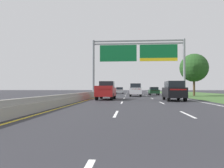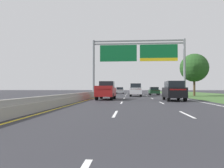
{
  "view_description": "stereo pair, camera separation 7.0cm",
  "coord_description": "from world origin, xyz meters",
  "px_view_note": "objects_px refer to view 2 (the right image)",
  "views": [
    {
      "loc": [
        -1.15,
        -1.17,
        1.37
      ],
      "look_at": [
        -3.3,
        26.23,
        1.88
      ],
      "focal_mm": 35.31,
      "sensor_mm": 36.0,
      "label": 1
    },
    {
      "loc": [
        -1.07,
        -1.17,
        1.37
      ],
      "look_at": [
        -3.3,
        26.23,
        1.88
      ],
      "focal_mm": 35.31,
      "sensor_mm": 36.0,
      "label": 2
    }
  ],
  "objects_px": {
    "overhead_sign_gantry": "(138,56)",
    "pickup_truck_red": "(106,91)",
    "car_white_centre_lane_suv": "(136,90)",
    "car_darkgreen_right_lane_sedan": "(154,91)",
    "car_silver_left_lane_sedan": "(120,90)",
    "car_black_right_lane_suv": "(174,91)",
    "car_grey_centre_lane_sedan": "(134,91)",
    "roadside_tree_mid": "(194,68)"
  },
  "relations": [
    {
      "from": "car_grey_centre_lane_sedan",
      "to": "car_white_centre_lane_suv",
      "type": "bearing_deg",
      "value": -179.97
    },
    {
      "from": "car_black_right_lane_suv",
      "to": "roadside_tree_mid",
      "type": "bearing_deg",
      "value": -22.47
    },
    {
      "from": "pickup_truck_red",
      "to": "car_silver_left_lane_sedan",
      "type": "height_order",
      "value": "pickup_truck_red"
    },
    {
      "from": "car_silver_left_lane_sedan",
      "to": "car_black_right_lane_suv",
      "type": "height_order",
      "value": "car_black_right_lane_suv"
    },
    {
      "from": "car_silver_left_lane_sedan",
      "to": "car_grey_centre_lane_sedan",
      "type": "relative_size",
      "value": 1.01
    },
    {
      "from": "car_silver_left_lane_sedan",
      "to": "roadside_tree_mid",
      "type": "relative_size",
      "value": 0.6
    },
    {
      "from": "car_grey_centre_lane_sedan",
      "to": "car_black_right_lane_suv",
      "type": "bearing_deg",
      "value": -170.95
    },
    {
      "from": "overhead_sign_gantry",
      "to": "pickup_truck_red",
      "type": "xyz_separation_m",
      "value": [
        -4.21,
        -9.53,
        -5.55
      ]
    },
    {
      "from": "car_silver_left_lane_sedan",
      "to": "car_white_centre_lane_suv",
      "type": "relative_size",
      "value": 0.94
    },
    {
      "from": "car_darkgreen_right_lane_sedan",
      "to": "car_black_right_lane_suv",
      "type": "bearing_deg",
      "value": -179.79
    },
    {
      "from": "overhead_sign_gantry",
      "to": "car_darkgreen_right_lane_sedan",
      "type": "relative_size",
      "value": 3.42
    },
    {
      "from": "car_darkgreen_right_lane_sedan",
      "to": "car_black_right_lane_suv",
      "type": "height_order",
      "value": "car_black_right_lane_suv"
    },
    {
      "from": "overhead_sign_gantry",
      "to": "car_darkgreen_right_lane_sedan",
      "type": "height_order",
      "value": "overhead_sign_gantry"
    },
    {
      "from": "pickup_truck_red",
      "to": "car_darkgreen_right_lane_sedan",
      "type": "bearing_deg",
      "value": -22.66
    },
    {
      "from": "car_white_centre_lane_suv",
      "to": "car_darkgreen_right_lane_sedan",
      "type": "height_order",
      "value": "car_white_centre_lane_suv"
    },
    {
      "from": "overhead_sign_gantry",
      "to": "roadside_tree_mid",
      "type": "bearing_deg",
      "value": 18.85
    },
    {
      "from": "pickup_truck_red",
      "to": "car_darkgreen_right_lane_sedan",
      "type": "distance_m",
      "value": 19.01
    },
    {
      "from": "car_white_centre_lane_suv",
      "to": "car_darkgreen_right_lane_sedan",
      "type": "bearing_deg",
      "value": -26.46
    },
    {
      "from": "car_darkgreen_right_lane_sedan",
      "to": "pickup_truck_red",
      "type": "bearing_deg",
      "value": 156.74
    },
    {
      "from": "car_white_centre_lane_suv",
      "to": "car_black_right_lane_suv",
      "type": "xyz_separation_m",
      "value": [
        3.78,
        -12.29,
        0.0
      ]
    },
    {
      "from": "pickup_truck_red",
      "to": "car_white_centre_lane_suv",
      "type": "distance_m",
      "value": 10.92
    },
    {
      "from": "car_silver_left_lane_sedan",
      "to": "car_white_centre_lane_suv",
      "type": "height_order",
      "value": "car_white_centre_lane_suv"
    },
    {
      "from": "car_grey_centre_lane_sedan",
      "to": "roadside_tree_mid",
      "type": "xyz_separation_m",
      "value": [
        10.3,
        -8.15,
        4.08
      ]
    },
    {
      "from": "overhead_sign_gantry",
      "to": "car_white_centre_lane_suv",
      "type": "relative_size",
      "value": 3.18
    },
    {
      "from": "pickup_truck_red",
      "to": "car_black_right_lane_suv",
      "type": "relative_size",
      "value": 1.15
    },
    {
      "from": "car_grey_centre_lane_sedan",
      "to": "roadside_tree_mid",
      "type": "distance_m",
      "value": 13.75
    },
    {
      "from": "overhead_sign_gantry",
      "to": "car_grey_centre_lane_sedan",
      "type": "distance_m",
      "value": 12.88
    },
    {
      "from": "roadside_tree_mid",
      "to": "car_grey_centre_lane_sedan",
      "type": "bearing_deg",
      "value": 141.64
    },
    {
      "from": "pickup_truck_red",
      "to": "car_grey_centre_lane_sedan",
      "type": "xyz_separation_m",
      "value": [
        3.69,
        21.01,
        -0.26
      ]
    },
    {
      "from": "car_white_centre_lane_suv",
      "to": "overhead_sign_gantry",
      "type": "bearing_deg",
      "value": -148.49
    },
    {
      "from": "overhead_sign_gantry",
      "to": "car_silver_left_lane_sedan",
      "type": "xyz_separation_m",
      "value": [
        -3.8,
        17.7,
        -5.81
      ]
    },
    {
      "from": "pickup_truck_red",
      "to": "car_white_centre_lane_suv",
      "type": "height_order",
      "value": "pickup_truck_red"
    },
    {
      "from": "pickup_truck_red",
      "to": "roadside_tree_mid",
      "type": "distance_m",
      "value": 19.39
    },
    {
      "from": "car_darkgreen_right_lane_sedan",
      "to": "roadside_tree_mid",
      "type": "relative_size",
      "value": 0.6
    },
    {
      "from": "overhead_sign_gantry",
      "to": "pickup_truck_red",
      "type": "relative_size",
      "value": 2.78
    },
    {
      "from": "car_darkgreen_right_lane_sedan",
      "to": "roadside_tree_mid",
      "type": "height_order",
      "value": "roadside_tree_mid"
    },
    {
      "from": "overhead_sign_gantry",
      "to": "car_darkgreen_right_lane_sedan",
      "type": "bearing_deg",
      "value": 67.07
    },
    {
      "from": "overhead_sign_gantry",
      "to": "car_silver_left_lane_sedan",
      "type": "height_order",
      "value": "overhead_sign_gantry"
    },
    {
      "from": "car_black_right_lane_suv",
      "to": "car_darkgreen_right_lane_sedan",
      "type": "bearing_deg",
      "value": 0.85
    },
    {
      "from": "overhead_sign_gantry",
      "to": "car_darkgreen_right_lane_sedan",
      "type": "xyz_separation_m",
      "value": [
        3.35,
        7.92,
        -5.81
      ]
    },
    {
      "from": "car_silver_left_lane_sedan",
      "to": "car_darkgreen_right_lane_sedan",
      "type": "relative_size",
      "value": 1.01
    },
    {
      "from": "car_silver_left_lane_sedan",
      "to": "car_black_right_lane_suv",
      "type": "relative_size",
      "value": 0.94
    }
  ]
}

